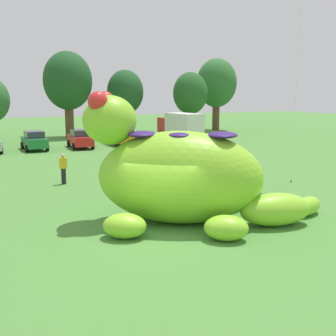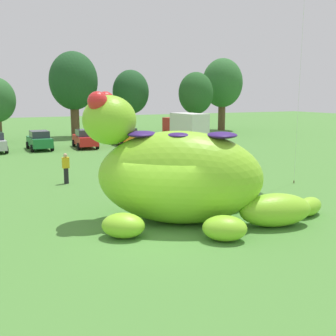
{
  "view_description": "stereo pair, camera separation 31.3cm",
  "coord_description": "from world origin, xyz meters",
  "px_view_note": "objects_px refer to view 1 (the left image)",
  "views": [
    {
      "loc": [
        -5.82,
        -12.29,
        4.93
      ],
      "look_at": [
        1.42,
        2.12,
        1.98
      ],
      "focal_mm": 43.32,
      "sensor_mm": 36.0,
      "label": 1
    },
    {
      "loc": [
        -5.54,
        -12.42,
        4.93
      ],
      "look_at": [
        1.42,
        2.12,
        1.98
      ],
      "focal_mm": 43.32,
      "sensor_mm": 36.0,
      "label": 2
    }
  ],
  "objects_px": {
    "spectator_by_cars": "(184,181)",
    "car_orange": "(121,137)",
    "spectator_mid_field": "(63,169)",
    "car_green": "(34,141)",
    "car_red": "(80,139)",
    "giant_inflatable_creature": "(180,176)",
    "spectator_wandering": "(143,151)",
    "box_truck": "(180,126)"
  },
  "relations": [
    {
      "from": "car_green",
      "to": "spectator_wandering",
      "type": "bearing_deg",
      "value": -59.6
    },
    {
      "from": "car_red",
      "to": "car_orange",
      "type": "xyz_separation_m",
      "value": [
        3.98,
        -0.02,
        0.0
      ]
    },
    {
      "from": "box_truck",
      "to": "spectator_mid_field",
      "type": "distance_m",
      "value": 22.68
    },
    {
      "from": "box_truck",
      "to": "spectator_by_cars",
      "type": "xyz_separation_m",
      "value": [
        -11.56,
        -21.78,
        -0.75
      ]
    },
    {
      "from": "giant_inflatable_creature",
      "to": "car_orange",
      "type": "height_order",
      "value": "giant_inflatable_creature"
    },
    {
      "from": "spectator_wandering",
      "to": "spectator_by_cars",
      "type": "bearing_deg",
      "value": -102.69
    },
    {
      "from": "car_green",
      "to": "spectator_mid_field",
      "type": "bearing_deg",
      "value": -92.87
    },
    {
      "from": "car_green",
      "to": "spectator_wandering",
      "type": "relative_size",
      "value": 2.42
    },
    {
      "from": "giant_inflatable_creature",
      "to": "car_green",
      "type": "xyz_separation_m",
      "value": [
        -1.78,
        24.09,
        -0.98
      ]
    },
    {
      "from": "box_truck",
      "to": "spectator_wandering",
      "type": "height_order",
      "value": "box_truck"
    },
    {
      "from": "spectator_by_cars",
      "to": "box_truck",
      "type": "bearing_deg",
      "value": 62.04
    },
    {
      "from": "giant_inflatable_creature",
      "to": "spectator_mid_field",
      "type": "distance_m",
      "value": 9.3
    },
    {
      "from": "car_green",
      "to": "spectator_by_cars",
      "type": "distance_m",
      "value": 21.29
    },
    {
      "from": "car_green",
      "to": "giant_inflatable_creature",
      "type": "bearing_deg",
      "value": -85.76
    },
    {
      "from": "car_green",
      "to": "car_red",
      "type": "xyz_separation_m",
      "value": [
        4.04,
        -0.44,
        0.0
      ]
    },
    {
      "from": "car_green",
      "to": "spectator_wandering",
      "type": "distance_m",
      "value": 12.05
    },
    {
      "from": "car_red",
      "to": "spectator_by_cars",
      "type": "height_order",
      "value": "car_red"
    },
    {
      "from": "box_truck",
      "to": "spectator_mid_field",
      "type": "xyz_separation_m",
      "value": [
        -16.04,
        -16.02,
        -0.75
      ]
    },
    {
      "from": "spectator_mid_field",
      "to": "spectator_by_cars",
      "type": "xyz_separation_m",
      "value": [
        4.48,
        -5.76,
        0.0
      ]
    },
    {
      "from": "spectator_mid_field",
      "to": "spectator_by_cars",
      "type": "height_order",
      "value": "same"
    },
    {
      "from": "giant_inflatable_creature",
      "to": "spectator_wandering",
      "type": "height_order",
      "value": "giant_inflatable_creature"
    },
    {
      "from": "spectator_wandering",
      "to": "spectator_mid_field",
      "type": "bearing_deg",
      "value": -145.0
    },
    {
      "from": "spectator_wandering",
      "to": "box_truck",
      "type": "bearing_deg",
      "value": 50.69
    },
    {
      "from": "giant_inflatable_creature",
      "to": "car_red",
      "type": "height_order",
      "value": "giant_inflatable_creature"
    },
    {
      "from": "car_green",
      "to": "car_red",
      "type": "height_order",
      "value": "same"
    },
    {
      "from": "car_green",
      "to": "spectator_mid_field",
      "type": "relative_size",
      "value": 2.42
    },
    {
      "from": "spectator_wandering",
      "to": "giant_inflatable_creature",
      "type": "bearing_deg",
      "value": -107.48
    },
    {
      "from": "spectator_mid_field",
      "to": "spectator_wandering",
      "type": "height_order",
      "value": "same"
    },
    {
      "from": "spectator_mid_field",
      "to": "spectator_by_cars",
      "type": "distance_m",
      "value": 7.3
    },
    {
      "from": "car_green",
      "to": "car_red",
      "type": "distance_m",
      "value": 4.07
    },
    {
      "from": "giant_inflatable_creature",
      "to": "car_orange",
      "type": "distance_m",
      "value": 24.46
    },
    {
      "from": "car_red",
      "to": "giant_inflatable_creature",
      "type": "bearing_deg",
      "value": -95.45
    },
    {
      "from": "spectator_by_cars",
      "to": "car_green",
      "type": "bearing_deg",
      "value": 100.06
    },
    {
      "from": "giant_inflatable_creature",
      "to": "spectator_mid_field",
      "type": "relative_size",
      "value": 5.69
    },
    {
      "from": "car_orange",
      "to": "spectator_by_cars",
      "type": "xyz_separation_m",
      "value": [
        -4.31,
        -20.5,
        -0.01
      ]
    },
    {
      "from": "spectator_mid_field",
      "to": "giant_inflatable_creature",
      "type": "bearing_deg",
      "value": -74.03
    },
    {
      "from": "spectator_by_cars",
      "to": "spectator_wandering",
      "type": "height_order",
      "value": "same"
    },
    {
      "from": "box_truck",
      "to": "car_green",
      "type": "bearing_deg",
      "value": -176.93
    },
    {
      "from": "spectator_by_cars",
      "to": "car_orange",
      "type": "bearing_deg",
      "value": 78.14
    },
    {
      "from": "car_orange",
      "to": "spectator_wandering",
      "type": "bearing_deg",
      "value": -100.97
    },
    {
      "from": "spectator_mid_field",
      "to": "spectator_by_cars",
      "type": "bearing_deg",
      "value": -52.14
    },
    {
      "from": "spectator_mid_field",
      "to": "box_truck",
      "type": "bearing_deg",
      "value": 44.96
    }
  ]
}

